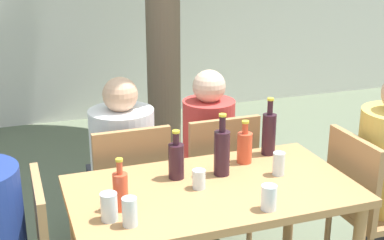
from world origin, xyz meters
The scene contains 16 objects.
dining_table_front centered at (0.00, 0.00, 0.65)m, with size 1.39×0.78×0.74m.
patio_chair_1 centered at (0.93, 0.00, 0.51)m, with size 0.44×0.44×0.90m.
patio_chair_2 centered at (-0.28, 0.62, 0.51)m, with size 0.44×0.44×0.90m.
patio_chair_3 centered at (0.28, 0.62, 0.51)m, with size 0.44×0.44×0.90m.
person_seated_2 centered at (-0.28, 0.85, 0.51)m, with size 0.39×0.60×1.13m.
person_seated_3 centered at (0.28, 0.86, 0.50)m, with size 0.33×0.56×1.13m.
wine_bottle_0 centered at (-0.13, 0.16, 0.84)m, with size 0.08×0.08×0.25m.
wine_bottle_1 centered at (0.10, 0.12, 0.87)m, with size 0.08×0.08×0.33m.
soda_bottle_2 centered at (0.27, 0.23, 0.83)m, with size 0.08×0.08×0.24m.
soda_bottle_3 centered at (-0.47, -0.07, 0.84)m, with size 0.07×0.07×0.25m.
wine_bottle_4 centered at (0.45, 0.29, 0.87)m, with size 0.08×0.08×0.33m.
drinking_glass_0 centered at (0.15, -0.29, 0.80)m, with size 0.07×0.07×0.12m.
drinking_glass_1 centered at (0.37, 0.02, 0.80)m, with size 0.06×0.06×0.12m.
drinking_glass_2 centered at (-0.46, -0.22, 0.80)m, with size 0.06×0.06×0.13m.
drinking_glass_3 centered at (-0.54, -0.15, 0.80)m, with size 0.07×0.07×0.13m.
drinking_glass_4 centered at (-0.07, 0.01, 0.79)m, with size 0.06×0.06×0.10m.
Camera 1 is at (-0.89, -2.19, 1.89)m, focal length 50.00 mm.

